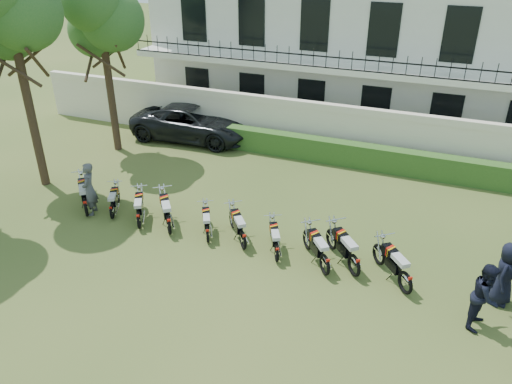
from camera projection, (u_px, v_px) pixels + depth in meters
ground at (262, 248)px, 15.51m from camera, size 100.00×100.00×0.00m
perimeter_wall at (330, 129)px, 21.53m from camera, size 30.00×0.35×2.30m
hedge at (348, 154)px, 20.85m from camera, size 18.00×0.60×1.00m
building at (364, 44)px, 25.25m from camera, size 20.40×9.60×7.40m
tree_west_mid at (7, 3)px, 16.41m from camera, size 3.40×3.20×8.82m
tree_west_near at (100, 12)px, 19.88m from camera, size 3.40×3.20×7.90m
motorcycle_0 at (85, 203)px, 17.02m from camera, size 1.48×1.64×1.15m
motorcycle_1 at (112, 208)px, 16.92m from camera, size 0.86×1.55×0.92m
motorcycle_2 at (138, 216)px, 16.35m from camera, size 1.02×1.64×1.01m
motorcycle_3 at (168, 221)px, 16.00m from camera, size 1.35×1.67×1.12m
motorcycle_4 at (207, 231)px, 15.64m from camera, size 0.91×1.51×0.92m
motorcycle_5 at (243, 236)px, 15.26m from camera, size 1.28×1.55×1.05m
motorcycle_6 at (277, 249)px, 14.70m from camera, size 0.90×1.61×0.96m
motorcycle_7 at (325, 260)px, 14.10m from camera, size 1.31×1.63×1.09m
motorcycle_8 at (355, 260)px, 14.04m from camera, size 1.44×1.66×1.14m
motorcycle_9 at (406, 278)px, 13.36m from camera, size 1.38×1.64×1.12m
suv at (193, 123)px, 23.38m from camera, size 5.88×2.98×1.59m
inspector at (89, 189)px, 17.03m from camera, size 0.68×0.81×1.89m
officer_1 at (486, 296)px, 12.09m from camera, size 0.89×1.02×1.80m
officer_3 at (505, 274)px, 12.89m from camera, size 0.80×1.01×1.80m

